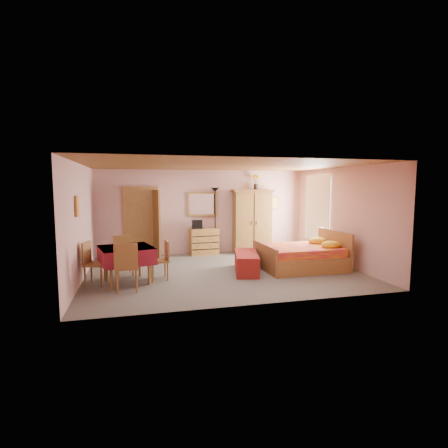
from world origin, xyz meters
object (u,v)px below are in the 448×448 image
object	(u,v)px
wardrobe	(252,221)
wall_mirror	(202,204)
stereo	(197,224)
chair_east	(159,260)
dining_table	(126,265)
floor_lamp	(215,221)
sunflower_vase	(256,182)
chair_south	(127,266)
chair_north	(124,256)
chest_of_drawers	(204,241)
bench	(246,262)
bed	(300,250)
chair_west	(96,264)

from	to	relation	value
wardrobe	wall_mirror	bearing A→B (deg)	174.84
wall_mirror	stereo	world-z (taller)	wall_mirror
chair_east	dining_table	bearing A→B (deg)	90.10
floor_lamp	sunflower_vase	bearing A→B (deg)	0.12
chair_south	sunflower_vase	bearing A→B (deg)	40.16
chair_north	chest_of_drawers	bearing A→B (deg)	-150.32
sunflower_vase	bench	distance (m)	3.38
bed	chair_south	bearing A→B (deg)	-168.05
wardrobe	chair_east	xyz separation A→B (m)	(-3.08, -2.59, -0.56)
stereo	dining_table	distance (m)	3.39
chest_of_drawers	bed	xyz separation A→B (m)	(2.05, -2.40, 0.07)
dining_table	bench	bearing A→B (deg)	5.26
bed	wall_mirror	bearing A→B (deg)	128.20
wardrobe	bench	xyz separation A→B (m)	(-0.95, -2.40, -0.76)
wall_mirror	chair_south	distance (m)	4.28
bed	bench	distance (m)	1.48
bench	chair_east	distance (m)	2.14
wardrobe	sunflower_vase	xyz separation A→B (m)	(0.15, 0.09, 1.24)
chair_west	bed	bearing A→B (deg)	109.28
wall_mirror	chair_south	bearing A→B (deg)	-118.37
bed	dining_table	size ratio (longest dim) A/B	1.90
chest_of_drawers	wardrobe	size ratio (longest dim) A/B	0.43
chair_south	chair_east	world-z (taller)	chair_south
wardrobe	dining_table	bearing A→B (deg)	-141.77
wall_mirror	bench	size ratio (longest dim) A/B	0.67
sunflower_vase	chair_north	distance (m)	4.84
sunflower_vase	chair_north	world-z (taller)	sunflower_vase
bed	chair_west	world-z (taller)	bed
chair_south	chair_west	size ratio (longest dim) A/B	1.07
bed	bench	world-z (taller)	bed
wardrobe	chair_south	world-z (taller)	wardrobe
chair_south	chair_east	size ratio (longest dim) A/B	1.14
chair_south	chair_north	distance (m)	1.32
floor_lamp	bed	distance (m)	3.04
stereo	wardrobe	xyz separation A→B (m)	(1.76, 0.00, 0.05)
floor_lamp	chair_north	size ratio (longest dim) A/B	2.21
wall_mirror	chair_west	distance (m)	4.24
wall_mirror	dining_table	size ratio (longest dim) A/B	0.88
chest_of_drawers	floor_lamp	distance (m)	0.73
stereo	chair_south	xyz separation A→B (m)	(-2.01, -3.28, -0.45)
stereo	chair_east	world-z (taller)	stereo
chest_of_drawers	wall_mirror	xyz separation A→B (m)	(0.00, 0.21, 1.14)
sunflower_vase	bench	bearing A→B (deg)	-113.94
wall_mirror	sunflower_vase	size ratio (longest dim) A/B	1.97
wardrobe	bed	xyz separation A→B (m)	(0.50, -2.38, -0.53)
bed	wardrobe	bearing A→B (deg)	102.00
wardrobe	chair_south	xyz separation A→B (m)	(-3.77, -3.28, -0.50)
bench	sunflower_vase	bearing A→B (deg)	66.06
wardrobe	floor_lamp	bearing A→B (deg)	178.84
bench	dining_table	world-z (taller)	dining_table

